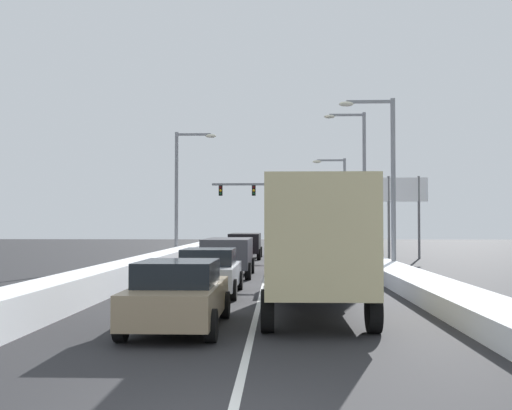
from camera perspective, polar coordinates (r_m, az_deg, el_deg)
name	(u,v)px	position (r m, az deg, el deg)	size (l,w,h in m)	color
ground_plane	(265,277)	(27.19, 0.88, -6.62)	(129.96, 129.96, 0.00)	#28282B
lane_stripe_between_right_lane_and_center_lane	(268,269)	(32.17, 1.06, -5.85)	(0.14, 54.98, 0.01)	silver
snow_bank_right_shoulder	(371,264)	(32.49, 10.49, -5.30)	(1.64, 54.98, 0.56)	white
snow_bank_left_shoulder	(165,260)	(32.67, -8.31, -5.03)	(1.21, 54.98, 0.85)	white
box_truck_right_lane_nearest	(314,240)	(15.78, 5.32, -3.25)	(2.53, 7.20, 3.36)	silver
sedan_gray_right_lane_second	(304,266)	(23.14, 4.44, -5.58)	(2.00, 4.50, 1.51)	slate
suv_navy_right_lane_third	(306,251)	(30.13, 4.63, -4.20)	(2.16, 4.90, 1.67)	navy
sedan_red_right_lane_fourth	(301,250)	(36.42, 4.17, -4.17)	(2.00, 4.50, 1.51)	maroon
sedan_green_right_lane_fifth	(298,247)	(42.23, 3.83, -3.83)	(2.00, 4.50, 1.51)	#1E5633
sedan_tan_center_lane_nearest	(178,294)	(13.93, -7.12, -8.13)	(2.00, 4.50, 1.51)	#937F60
sedan_silver_center_lane_second	(209,271)	(20.46, -4.30, -6.09)	(2.00, 4.50, 1.51)	#B7BABF
suv_charcoal_center_lane_third	(228,253)	(27.48, -2.56, -4.45)	(2.16, 4.90, 1.67)	#38383D
sedan_maroon_center_lane_fourth	(233,252)	(34.20, -2.12, -4.33)	(2.00, 4.50, 1.51)	maroon
suv_black_center_lane_fifth	(245,243)	(41.38, -0.99, -3.53)	(2.16, 4.90, 1.67)	black
traffic_light_gantry	(285,198)	(57.11, 2.68, 0.69)	(10.60, 0.47, 6.20)	slate
street_lamp_right_near	(386,168)	(30.13, 11.79, 3.31)	(2.66, 0.36, 8.28)	gray
street_lamp_right_mid	(359,173)	(40.04, 9.45, 2.90)	(2.66, 0.36, 9.40)	gray
street_lamp_right_far	(340,196)	(49.87, 7.69, 0.85)	(2.66, 0.36, 7.53)	gray
street_lamp_left_mid	(182,183)	(40.05, -6.79, 1.98)	(2.66, 0.36, 8.19)	gray
roadside_sign_right	(404,198)	(42.62, 13.39, 0.61)	(3.20, 0.16, 5.50)	#59595B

